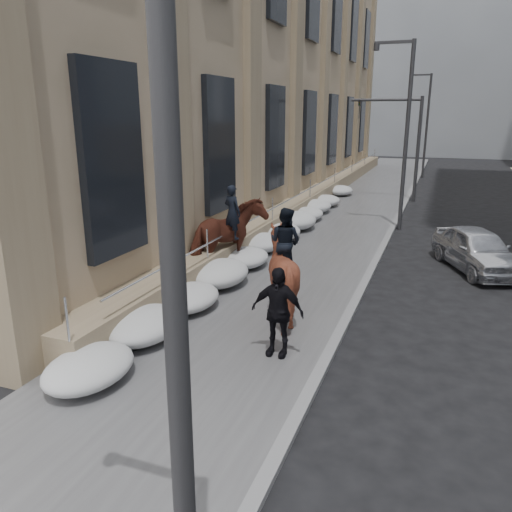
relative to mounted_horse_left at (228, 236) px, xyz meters
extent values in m
plane|color=black|center=(1.68, -5.27, -1.32)|extent=(140.00, 140.00, 0.00)
cube|color=#49494B|center=(1.68, 4.73, -1.26)|extent=(5.00, 80.00, 0.12)
cube|color=slate|center=(4.30, 4.73, -1.26)|extent=(0.24, 80.00, 0.12)
cube|color=#8F7C5E|center=(-3.62, 14.73, 7.68)|extent=(5.00, 44.00, 18.00)
cube|color=#826E54|center=(-0.57, 14.73, -0.87)|extent=(1.10, 44.00, 0.90)
cylinder|color=silver|center=(-0.12, 14.73, 0.03)|extent=(0.06, 42.00, 0.06)
cube|color=#826E54|center=(-1.17, 4.73, 6.78)|extent=(0.70, 1.20, 16.20)
cube|color=black|center=(-1.02, 7.73, 2.68)|extent=(0.20, 2.20, 4.50)
cube|color=slate|center=(5.68, 54.73, 12.68)|extent=(30.00, 12.00, 28.00)
cube|color=gray|center=(-4.32, 66.73, 8.68)|extent=(24.00, 12.00, 20.00)
cylinder|color=#2D2D30|center=(4.58, -11.27, 2.68)|extent=(0.18, 0.18, 8.00)
cylinder|color=#2D2D30|center=(4.58, 8.73, 2.68)|extent=(0.18, 0.18, 8.00)
cube|color=#2D2D30|center=(3.78, 8.73, 6.58)|extent=(1.60, 0.15, 0.12)
cylinder|color=#2D2D30|center=(3.08, 8.73, 6.43)|extent=(0.24, 0.24, 0.30)
cylinder|color=#2D2D30|center=(4.58, 28.73, 2.68)|extent=(0.18, 0.18, 8.00)
cube|color=#2D2D30|center=(3.78, 28.73, 6.58)|extent=(1.60, 0.15, 0.12)
cylinder|color=#2D2D30|center=(3.08, 28.73, 6.43)|extent=(0.24, 0.24, 0.30)
cylinder|color=#2D2D30|center=(4.68, 16.73, 1.68)|extent=(0.20, 0.20, 6.00)
cylinder|color=#2D2D30|center=(2.68, 16.73, 4.48)|extent=(4.00, 0.16, 0.16)
imported|color=black|center=(1.18, 16.73, 3.98)|extent=(0.18, 0.22, 1.10)
ellipsoid|color=silver|center=(0.23, -5.27, -0.86)|extent=(1.50, 2.10, 0.68)
ellipsoid|color=silver|center=(0.28, -1.27, -0.84)|extent=(1.60, 2.20, 0.72)
ellipsoid|color=silver|center=(0.18, 2.73, -0.88)|extent=(1.40, 2.00, 0.64)
ellipsoid|color=silver|center=(0.33, 6.73, -0.82)|extent=(1.70, 2.30, 0.76)
ellipsoid|color=silver|center=(0.23, 10.73, -0.87)|extent=(1.50, 2.10, 0.66)
imported|color=#492016|center=(0.00, -0.01, -0.04)|extent=(2.10, 3.00, 2.31)
imported|color=black|center=(0.00, 0.14, 0.75)|extent=(0.73, 0.60, 1.72)
imported|color=#512417|center=(2.73, -2.94, -0.08)|extent=(2.27, 2.43, 2.23)
imported|color=black|center=(2.73, -2.79, 0.71)|extent=(0.98, 0.85, 1.72)
imported|color=black|center=(3.28, -4.91, -0.23)|extent=(1.15, 0.49, 1.95)
imported|color=silver|center=(7.53, 3.43, -0.60)|extent=(3.25, 4.53, 1.43)
camera|label=1|loc=(6.28, -14.14, 3.78)|focal=35.00mm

